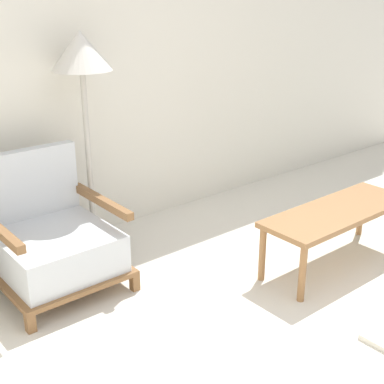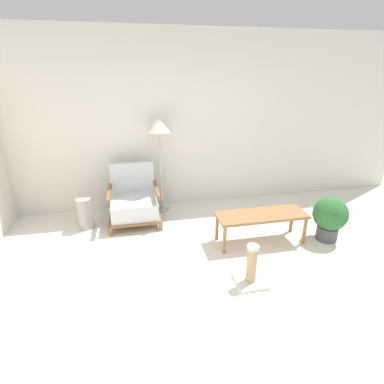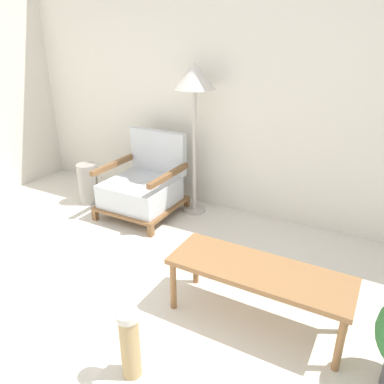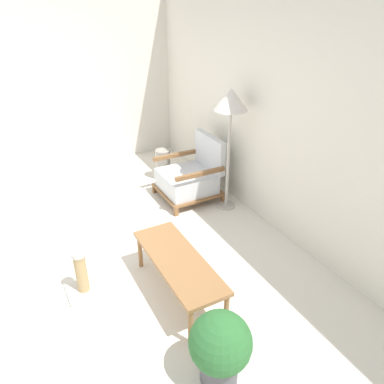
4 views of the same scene
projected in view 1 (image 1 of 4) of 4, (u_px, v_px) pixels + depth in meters
name	position (u px, v px, depth m)	size (l,w,h in m)	color
wall_back	(111.00, 50.00, 3.83)	(8.00, 0.06, 2.70)	silver
armchair	(53.00, 241.00, 3.31)	(0.73, 0.74, 0.82)	brown
floor_lamp	(82.00, 63.00, 3.41)	(0.39, 0.39, 1.52)	#B7B2A8
coffee_table	(338.00, 216.00, 3.54)	(1.16, 0.41, 0.40)	olive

